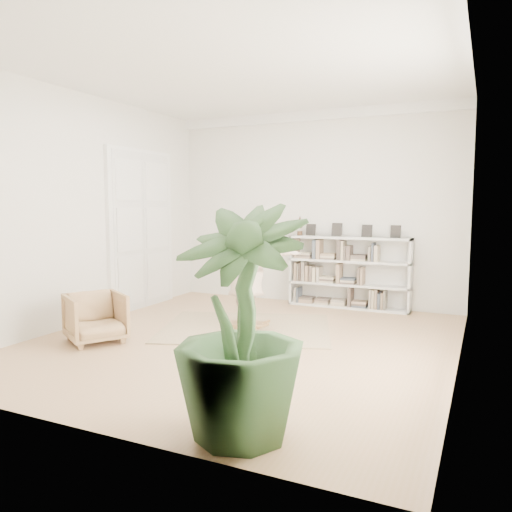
{
  "coord_description": "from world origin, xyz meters",
  "views": [
    {
      "loc": [
        2.99,
        -6.04,
        1.89
      ],
      "look_at": [
        0.01,
        0.4,
        1.15
      ],
      "focal_mm": 35.0,
      "sensor_mm": 36.0,
      "label": 1
    }
  ],
  "objects": [
    {
      "name": "rocker_board",
      "position": [
        -0.27,
        0.65,
        0.07
      ],
      "size": [
        0.56,
        0.44,
        0.11
      ],
      "rotation": [
        0.0,
        0.0,
        0.33
      ],
      "color": "olive",
      "rests_on": "rug"
    },
    {
      "name": "floor",
      "position": [
        0.0,
        0.0,
        0.0
      ],
      "size": [
        6.0,
        6.0,
        0.0
      ],
      "primitive_type": "plane",
      "color": "tan",
      "rests_on": "ground"
    },
    {
      "name": "bookshelf",
      "position": [
        0.74,
        2.82,
        0.64
      ],
      "size": [
        2.2,
        0.35,
        1.64
      ],
      "color": "silver",
      "rests_on": "floor"
    },
    {
      "name": "rug",
      "position": [
        -0.27,
        0.65,
        0.01
      ],
      "size": [
        3.01,
        2.7,
        0.02
      ],
      "primitive_type": "cube",
      "rotation": [
        0.0,
        0.0,
        0.33
      ],
      "color": "tan",
      "rests_on": "floor"
    },
    {
      "name": "person",
      "position": [
        -0.27,
        0.65,
        0.81
      ],
      "size": [
        1.75,
        0.98,
        1.38
      ],
      "primitive_type": "imported",
      "rotation": [
        0.0,
        0.0,
        3.47
      ],
      "color": "#BEA48E",
      "rests_on": "rocker_board"
    },
    {
      "name": "doors",
      "position": [
        -2.7,
        1.3,
        1.4
      ],
      "size": [
        0.09,
        1.78,
        2.92
      ],
      "color": "white",
      "rests_on": "floor"
    },
    {
      "name": "armchair",
      "position": [
        -1.82,
        -0.88,
        0.34
      ],
      "size": [
        1.02,
        1.01,
        0.68
      ],
      "primitive_type": "imported",
      "rotation": [
        0.0,
        0.0,
        1.02
      ],
      "color": "tan",
      "rests_on": "floor"
    },
    {
      "name": "houseplant",
      "position": [
        1.23,
        -2.55,
        0.95
      ],
      "size": [
        1.07,
        1.07,
        1.9
      ],
      "primitive_type": "imported",
      "rotation": [
        0.0,
        0.0,
        -0.01
      ],
      "color": "#2B4B25",
      "rests_on": "floor"
    },
    {
      "name": "room_shell",
      "position": [
        0.0,
        2.94,
        3.51
      ],
      "size": [
        6.0,
        6.0,
        6.0
      ],
      "color": "silver",
      "rests_on": "floor"
    }
  ]
}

